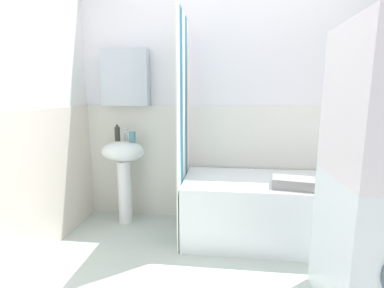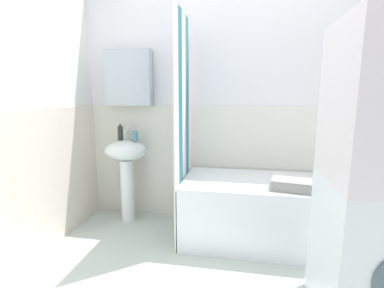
{
  "view_description": "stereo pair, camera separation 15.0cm",
  "coord_description": "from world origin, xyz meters",
  "px_view_note": "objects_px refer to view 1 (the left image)",
  "views": [
    {
      "loc": [
        -0.08,
        -1.61,
        1.31
      ],
      "look_at": [
        -0.37,
        0.85,
        0.87
      ],
      "focal_mm": 26.05,
      "sensor_mm": 36.0,
      "label": 1
    },
    {
      "loc": [
        0.06,
        -1.59,
        1.31
      ],
      "look_at": [
        -0.37,
        0.85,
        0.87
      ],
      "focal_mm": 26.05,
      "sensor_mm": 36.0,
      "label": 2
    }
  ],
  "objects_px": {
    "lotion_bottle": "(342,166)",
    "soap_dispenser": "(117,134)",
    "body_wash_bottle": "(331,163)",
    "towel_folded": "(293,183)",
    "bathtub": "(271,209)",
    "sink": "(124,164)",
    "toothbrush_cup": "(132,137)"
  },
  "relations": [
    {
      "from": "bathtub",
      "to": "toothbrush_cup",
      "type": "bearing_deg",
      "value": 171.96
    },
    {
      "from": "sink",
      "to": "bathtub",
      "type": "height_order",
      "value": "sink"
    },
    {
      "from": "sink",
      "to": "soap_dispenser",
      "type": "height_order",
      "value": "soap_dispenser"
    },
    {
      "from": "body_wash_bottle",
      "to": "sink",
      "type": "bearing_deg",
      "value": -176.53
    },
    {
      "from": "soap_dispenser",
      "to": "sink",
      "type": "bearing_deg",
      "value": -22.0
    },
    {
      "from": "bathtub",
      "to": "towel_folded",
      "type": "relative_size",
      "value": 4.85
    },
    {
      "from": "sink",
      "to": "bathtub",
      "type": "relative_size",
      "value": 0.54
    },
    {
      "from": "bathtub",
      "to": "body_wash_bottle",
      "type": "relative_size",
      "value": 7.53
    },
    {
      "from": "lotion_bottle",
      "to": "towel_folded",
      "type": "xyz_separation_m",
      "value": [
        -0.56,
        -0.48,
        -0.04
      ]
    },
    {
      "from": "soap_dispenser",
      "to": "bathtub",
      "type": "height_order",
      "value": "soap_dispenser"
    },
    {
      "from": "sink",
      "to": "towel_folded",
      "type": "bearing_deg",
      "value": -13.86
    },
    {
      "from": "sink",
      "to": "toothbrush_cup",
      "type": "xyz_separation_m",
      "value": [
        0.1,
        0.01,
        0.28
      ]
    },
    {
      "from": "soap_dispenser",
      "to": "towel_folded",
      "type": "bearing_deg",
      "value": -14.18
    },
    {
      "from": "bathtub",
      "to": "body_wash_bottle",
      "type": "height_order",
      "value": "body_wash_bottle"
    },
    {
      "from": "soap_dispenser",
      "to": "toothbrush_cup",
      "type": "distance_m",
      "value": 0.16
    },
    {
      "from": "body_wash_bottle",
      "to": "toothbrush_cup",
      "type": "bearing_deg",
      "value": -176.78
    },
    {
      "from": "toothbrush_cup",
      "to": "body_wash_bottle",
      "type": "height_order",
      "value": "toothbrush_cup"
    },
    {
      "from": "body_wash_bottle",
      "to": "bathtub",
      "type": "bearing_deg",
      "value": -153.26
    },
    {
      "from": "sink",
      "to": "lotion_bottle",
      "type": "bearing_deg",
      "value": 2.62
    },
    {
      "from": "sink",
      "to": "body_wash_bottle",
      "type": "relative_size",
      "value": 4.07
    },
    {
      "from": "soap_dispenser",
      "to": "bathtub",
      "type": "bearing_deg",
      "value": -7.6
    },
    {
      "from": "lotion_bottle",
      "to": "body_wash_bottle",
      "type": "bearing_deg",
      "value": 164.82
    },
    {
      "from": "toothbrush_cup",
      "to": "lotion_bottle",
      "type": "height_order",
      "value": "toothbrush_cup"
    },
    {
      "from": "body_wash_bottle",
      "to": "towel_folded",
      "type": "relative_size",
      "value": 0.64
    },
    {
      "from": "sink",
      "to": "lotion_bottle",
      "type": "xyz_separation_m",
      "value": [
        2.13,
        0.1,
        0.02
      ]
    },
    {
      "from": "sink",
      "to": "toothbrush_cup",
      "type": "relative_size",
      "value": 8.97
    },
    {
      "from": "toothbrush_cup",
      "to": "sink",
      "type": "bearing_deg",
      "value": -171.55
    },
    {
      "from": "lotion_bottle",
      "to": "soap_dispenser",
      "type": "bearing_deg",
      "value": -178.1
    },
    {
      "from": "sink",
      "to": "towel_folded",
      "type": "xyz_separation_m",
      "value": [
        1.57,
        -0.39,
        -0.02
      ]
    },
    {
      "from": "sink",
      "to": "bathtub",
      "type": "distance_m",
      "value": 1.49
    },
    {
      "from": "lotion_bottle",
      "to": "body_wash_bottle",
      "type": "xyz_separation_m",
      "value": [
        -0.09,
        0.03,
        0.02
      ]
    },
    {
      "from": "bathtub",
      "to": "lotion_bottle",
      "type": "relative_size",
      "value": 9.49
    }
  ]
}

